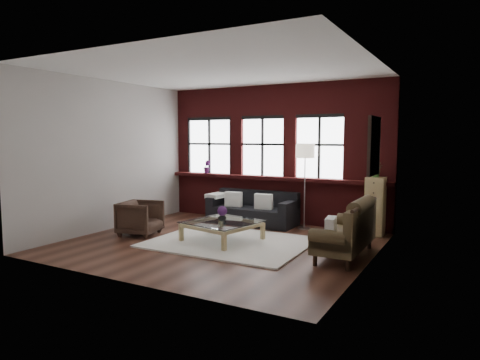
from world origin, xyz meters
The scene contains 26 objects.
floor centered at (0.00, 0.00, 0.00)m, with size 5.50×5.50×0.00m, color #391D15.
ceiling centered at (0.00, 0.00, 3.20)m, with size 5.50×5.50×0.00m, color white.
wall_back centered at (0.00, 2.50, 1.60)m, with size 5.50×5.50×0.00m, color #AAA59F.
wall_front centered at (0.00, -2.50, 1.60)m, with size 5.50×5.50×0.00m, color #AAA59F.
wall_left centered at (-2.75, 0.00, 1.60)m, with size 5.00×5.00×0.00m, color #AAA59F.
wall_right centered at (2.75, 0.00, 1.60)m, with size 5.00×5.00×0.00m, color #AAA59F.
brick_backwall centered at (0.00, 2.44, 1.60)m, with size 5.50×0.12×3.20m, color #571415, non-canonical shape.
sill_ledge centered at (0.00, 2.35, 1.04)m, with size 5.50×0.30×0.08m, color #571415.
window_left centered at (-1.80, 2.45, 1.75)m, with size 1.38×0.10×1.50m, color black, non-canonical shape.
window_mid centered at (-0.30, 2.45, 1.75)m, with size 1.38×0.10×1.50m, color black, non-canonical shape.
window_right centered at (1.10, 2.45, 1.75)m, with size 1.38×0.10×1.50m, color black, non-canonical shape.
wall_poster centered at (2.72, 0.30, 1.85)m, with size 0.05×0.74×0.94m, color black, non-canonical shape.
shag_rug centered at (0.16, 0.10, 0.02)m, with size 2.89×2.27×0.03m, color silver.
dark_sofa centered at (-0.30, 1.90, 0.37)m, with size 2.04×0.82×0.74m, color black, non-canonical shape.
pillow_a centered at (-0.74, 1.80, 0.56)m, with size 0.40×0.14×0.34m, color white.
pillow_b centered at (0.04, 1.80, 0.56)m, with size 0.40×0.14×0.34m, color white.
vintage_settee centered at (2.30, 0.23, 0.46)m, with size 0.77×1.72×0.92m, color #453720, non-canonical shape.
pillow_settee centered at (2.22, -0.30, 0.57)m, with size 0.14×0.38×0.34m, color white.
armchair centered at (-1.80, -0.19, 0.35)m, with size 0.74×0.76×0.69m, color #2F1F17.
coffee_table centered at (-0.03, 0.13, 0.19)m, with size 1.22×1.22×0.41m, color tan, non-canonical shape.
vase centered at (-0.03, 0.13, 0.48)m, with size 0.15×0.15×0.16m, color #B2B2B2.
flowers centered at (-0.03, 0.13, 0.59)m, with size 0.19×0.19×0.19m, color #4E1F5B.
drawer_chest centered at (2.41, 2.10, 0.59)m, with size 0.37×0.37×1.19m, color tan.
potted_plant_top centered at (2.41, 2.10, 1.34)m, with size 0.28×0.24×0.31m, color #2D5923.
floor_lamp centered at (0.94, 1.98, 1.00)m, with size 0.40×0.40×2.00m, color #A5A5A8, non-canonical shape.
sill_plant centered at (-1.81, 2.32, 1.25)m, with size 0.19×0.15×0.34m, color #4E1F5B.
Camera 1 is at (4.16, -6.73, 1.98)m, focal length 32.00 mm.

